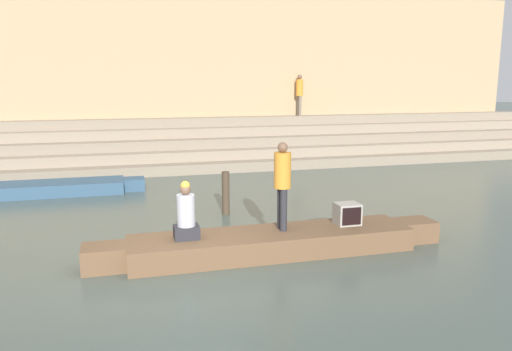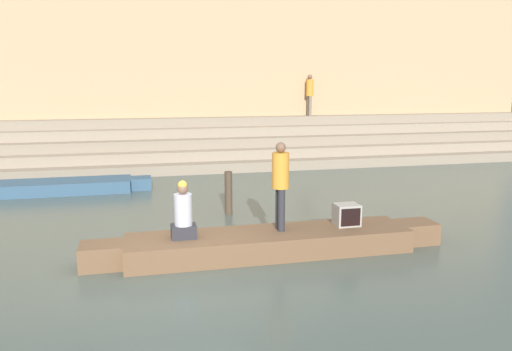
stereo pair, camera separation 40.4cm
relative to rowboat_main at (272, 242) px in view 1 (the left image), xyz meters
name	(u,v)px [view 1 (the left image)]	position (x,y,z in m)	size (l,w,h in m)	color
ground_plane	(185,274)	(-1.79, -0.63, -0.24)	(120.00, 120.00, 0.00)	#47544C
ghat_steps	(146,150)	(-1.79, 10.74, 0.44)	(36.00, 3.26, 1.85)	gray
back_wall	(141,76)	(-1.79, 12.53, 3.29)	(34.20, 1.28, 7.11)	tan
rowboat_main	(272,242)	(0.00, 0.00, 0.00)	(7.10, 1.31, 0.44)	brown
person_standing	(282,180)	(0.23, 0.11, 1.21)	(0.33, 0.33, 1.74)	#28282D
person_rowing	(186,216)	(-1.67, 0.02, 0.65)	(0.47, 0.37, 1.09)	#28282D
tv_set	(347,214)	(1.64, 0.10, 0.43)	(0.49, 0.42, 0.44)	#9E998E
moored_boat_shore	(45,188)	(-4.99, 6.72, -0.04)	(5.79, 1.23, 0.37)	#33516B
mooring_post	(226,193)	(-0.26, 3.12, 0.31)	(0.19, 0.19, 1.10)	#473828
person_on_steps	(299,92)	(4.83, 11.61, 2.64)	(0.30, 0.30, 1.76)	#756656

